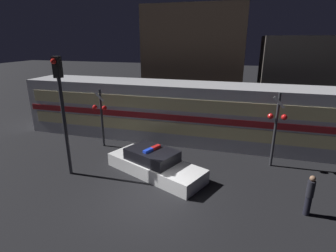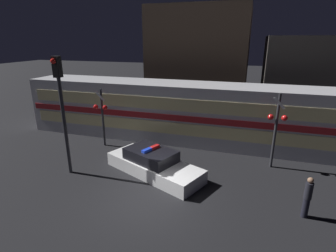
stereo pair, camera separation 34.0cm
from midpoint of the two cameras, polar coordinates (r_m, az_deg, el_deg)
ground_plane at (r=11.03m, az=-3.52°, el=-15.75°), size 120.00×120.00×0.00m
train at (r=16.66m, az=2.85°, el=3.14°), size 20.11×2.86×3.62m
police_car at (r=12.73m, az=-2.45°, el=-8.27°), size 5.24×3.58×1.30m
pedestrian at (r=10.97m, az=28.89°, el=-13.40°), size 0.27×0.27×1.61m
crossing_signal_near at (r=13.71m, az=23.14°, el=0.04°), size 0.89×0.36×3.80m
crossing_signal_far at (r=15.84m, az=-13.63°, el=2.71°), size 0.89×0.36×3.48m
traffic_light_corner at (r=12.61m, az=-21.46°, el=4.87°), size 0.30×0.46×5.51m
building_left at (r=24.88m, az=7.24°, el=14.23°), size 8.53×6.11×8.88m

